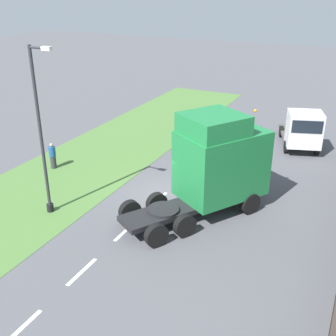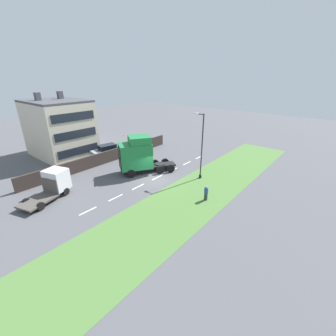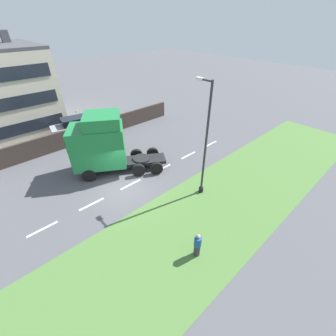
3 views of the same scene
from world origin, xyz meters
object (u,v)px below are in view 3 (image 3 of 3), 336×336
(lorry_cab, at_px, (102,145))
(lamp_post, at_px, (204,148))
(parked_car, at_px, (75,127))
(pedestrian, at_px, (197,245))

(lorry_cab, relative_size, lamp_post, 0.91)
(lorry_cab, height_order, parked_car, lorry_cab)
(lamp_post, bearing_deg, lorry_cab, 27.96)
(lamp_post, bearing_deg, parked_car, 10.45)
(pedestrian, bearing_deg, parked_car, -4.39)
(parked_car, height_order, lamp_post, lamp_post)
(lorry_cab, xyz_separation_m, lamp_post, (-6.97, -3.70, 1.20))
(parked_car, xyz_separation_m, pedestrian, (-18.16, 1.39, -0.22))
(lamp_post, relative_size, pedestrian, 4.97)
(lorry_cab, xyz_separation_m, parked_car, (7.88, -0.96, -1.44))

